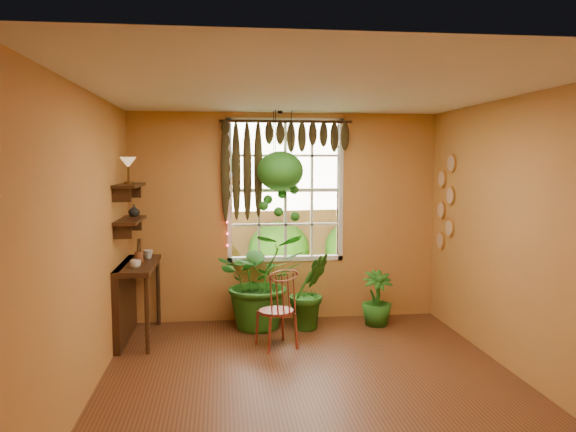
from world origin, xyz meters
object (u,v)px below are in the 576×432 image
potted_plant_left (261,280)px  windsor_chair (277,321)px  counter_ledge (129,293)px  hanging_basket (280,176)px  potted_plant_mid (309,291)px

potted_plant_left → windsor_chair: bearing=-80.9°
counter_ledge → windsor_chair: (1.68, -0.52, -0.25)m
windsor_chair → hanging_basket: bearing=61.0°
counter_ledge → potted_plant_mid: 2.16m
potted_plant_left → counter_ledge: bearing=-170.7°
windsor_chair → potted_plant_left: bearing=78.0°
windsor_chair → hanging_basket: hanging_basket is taller
potted_plant_mid → potted_plant_left: bearing=170.9°
counter_ledge → windsor_chair: 1.78m
windsor_chair → potted_plant_mid: (0.47, 0.68, 0.17)m
potted_plant_mid → hanging_basket: (-0.34, 0.23, 1.41)m
potted_plant_mid → hanging_basket: 1.47m
counter_ledge → hanging_basket: 2.29m
windsor_chair → potted_plant_mid: 0.84m
counter_ledge → potted_plant_left: size_ratio=0.98×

